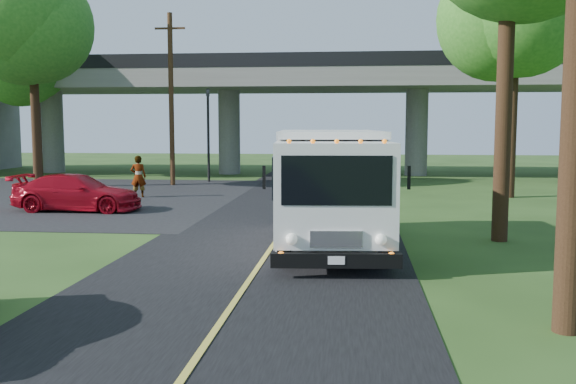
# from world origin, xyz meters

# --- Properties ---
(ground) EXTENTS (120.00, 120.00, 0.00)m
(ground) POSITION_xyz_m (0.00, 0.00, 0.00)
(ground) COLOR #264217
(ground) RESTS_ON ground
(road) EXTENTS (7.00, 90.00, 0.02)m
(road) POSITION_xyz_m (0.00, 10.00, 0.01)
(road) COLOR black
(road) RESTS_ON ground
(parking_lot) EXTENTS (16.00, 18.00, 0.01)m
(parking_lot) POSITION_xyz_m (-11.00, 18.00, 0.01)
(parking_lot) COLOR black
(parking_lot) RESTS_ON ground
(lane_line) EXTENTS (0.12, 90.00, 0.01)m
(lane_line) POSITION_xyz_m (0.00, 10.00, 0.03)
(lane_line) COLOR gold
(lane_line) RESTS_ON road
(overpass) EXTENTS (54.00, 10.00, 7.30)m
(overpass) POSITION_xyz_m (0.00, 32.00, 4.56)
(overpass) COLOR slate
(overpass) RESTS_ON ground
(traffic_signal) EXTENTS (0.18, 0.22, 5.20)m
(traffic_signal) POSITION_xyz_m (-6.00, 26.00, 3.20)
(traffic_signal) COLOR black
(traffic_signal) RESTS_ON ground
(utility_pole) EXTENTS (1.60, 0.26, 9.00)m
(utility_pole) POSITION_xyz_m (-7.50, 24.00, 4.59)
(utility_pole) COLOR #472D19
(utility_pole) RESTS_ON ground
(tree_right_far) EXTENTS (5.77, 5.67, 10.99)m
(tree_right_far) POSITION_xyz_m (9.21, 19.84, 8.30)
(tree_right_far) COLOR #382314
(tree_right_far) RESTS_ON ground
(tree_left_lot) EXTENTS (5.60, 5.50, 10.50)m
(tree_left_lot) POSITION_xyz_m (-13.79, 21.84, 7.90)
(tree_left_lot) COLOR #382314
(tree_left_lot) RESTS_ON ground
(tree_left_far) EXTENTS (5.26, 5.16, 9.89)m
(tree_left_far) POSITION_xyz_m (-16.79, 27.84, 7.45)
(tree_left_far) COLOR #382314
(tree_left_far) RESTS_ON ground
(step_van) EXTENTS (3.26, 7.51, 3.07)m
(step_van) POSITION_xyz_m (1.51, 7.55, 1.67)
(step_van) COLOR white
(step_van) RESTS_ON ground
(red_sedan) EXTENTS (4.77, 1.95, 1.38)m
(red_sedan) POSITION_xyz_m (-8.19, 13.72, 0.69)
(red_sedan) COLOR maroon
(red_sedan) RESTS_ON ground
(pedestrian) EXTENTS (0.72, 0.50, 1.87)m
(pedestrian) POSITION_xyz_m (-7.37, 18.20, 0.94)
(pedestrian) COLOR gray
(pedestrian) RESTS_ON ground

